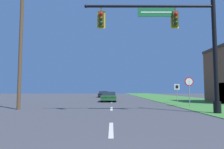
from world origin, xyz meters
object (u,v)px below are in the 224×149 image
(utility_pole_near, at_px, (21,41))
(route_sign_post, at_px, (177,89))
(signal_mast, at_px, (183,40))
(car_ahead, at_px, (109,97))
(far_car, at_px, (103,94))
(stop_sign, at_px, (189,85))

(utility_pole_near, bearing_deg, route_sign_post, 25.65)
(signal_mast, xyz_separation_m, car_ahead, (-4.75, 12.92, -3.94))
(route_sign_post, height_order, utility_pole_near, utility_pole_near)
(far_car, relative_size, route_sign_post, 2.29)
(car_ahead, height_order, route_sign_post, route_sign_post)
(far_car, height_order, route_sign_post, route_sign_post)
(far_car, xyz_separation_m, route_sign_post, (8.72, -18.37, 0.92))
(car_ahead, distance_m, stop_sign, 10.53)
(signal_mast, bearing_deg, route_sign_post, 74.37)
(route_sign_post, bearing_deg, car_ahead, 153.67)
(far_car, xyz_separation_m, utility_pole_near, (-5.14, -25.02, 4.52))
(signal_mast, bearing_deg, car_ahead, 110.19)
(car_ahead, bearing_deg, far_car, 95.33)
(stop_sign, bearing_deg, car_ahead, 132.90)
(route_sign_post, bearing_deg, signal_mast, -105.63)
(stop_sign, relative_size, utility_pole_near, 0.25)
(car_ahead, height_order, utility_pole_near, utility_pole_near)
(signal_mast, xyz_separation_m, utility_pole_near, (-11.26, 2.63, 0.59))
(stop_sign, bearing_deg, utility_pole_near, -169.05)
(car_ahead, xyz_separation_m, route_sign_post, (7.35, -3.64, 0.92))
(signal_mast, height_order, utility_pole_near, utility_pole_near)
(signal_mast, relative_size, far_car, 1.79)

